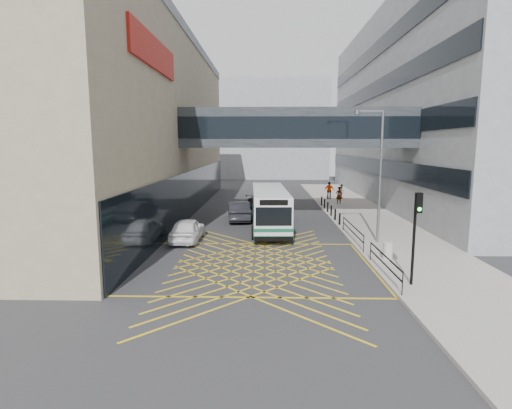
# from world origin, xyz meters

# --- Properties ---
(ground) EXTENTS (120.00, 120.00, 0.00)m
(ground) POSITION_xyz_m (0.00, 0.00, 0.00)
(ground) COLOR #333335
(building_whsmith) EXTENTS (24.17, 42.00, 16.00)m
(building_whsmith) POSITION_xyz_m (-17.98, 16.00, 8.00)
(building_whsmith) COLOR gray
(building_whsmith) RESTS_ON ground
(building_right) EXTENTS (24.09, 44.00, 20.00)m
(building_right) POSITION_xyz_m (23.98, 24.00, 10.00)
(building_right) COLOR gray
(building_right) RESTS_ON ground
(building_far) EXTENTS (28.00, 16.00, 18.00)m
(building_far) POSITION_xyz_m (-2.00, 60.00, 9.00)
(building_far) COLOR gray
(building_far) RESTS_ON ground
(skybridge) EXTENTS (20.00, 4.10, 3.00)m
(skybridge) POSITION_xyz_m (3.00, 12.00, 7.50)
(skybridge) COLOR #2B3035
(skybridge) RESTS_ON ground
(pavement) EXTENTS (6.00, 54.00, 0.16)m
(pavement) POSITION_xyz_m (9.00, 15.00, 0.08)
(pavement) COLOR #9C978E
(pavement) RESTS_ON ground
(box_junction) EXTENTS (12.00, 9.00, 0.01)m
(box_junction) POSITION_xyz_m (0.00, 0.00, 0.00)
(box_junction) COLOR gold
(box_junction) RESTS_ON ground
(bus) EXTENTS (3.01, 10.79, 3.00)m
(bus) POSITION_xyz_m (0.86, 9.27, 1.61)
(bus) COLOR silver
(bus) RESTS_ON ground
(car_white) EXTENTS (2.00, 4.85, 1.54)m
(car_white) POSITION_xyz_m (-4.50, 5.19, 0.77)
(car_white) COLOR white
(car_white) RESTS_ON ground
(car_dark) EXTENTS (2.56, 5.31, 1.60)m
(car_dark) POSITION_xyz_m (-1.64, 12.45, 0.80)
(car_dark) COLOR black
(car_dark) RESTS_ON ground
(car_silver) EXTENTS (3.83, 5.37, 1.54)m
(car_silver) POSITION_xyz_m (0.38, 20.26, 0.77)
(car_silver) COLOR gray
(car_silver) RESTS_ON ground
(traffic_light) EXTENTS (0.30, 0.48, 4.07)m
(traffic_light) POSITION_xyz_m (7.00, -3.31, 2.81)
(traffic_light) COLOR black
(traffic_light) RESTS_ON pavement
(street_lamp) EXTENTS (1.85, 0.42, 8.11)m
(street_lamp) POSITION_xyz_m (7.46, 4.59, 4.78)
(street_lamp) COLOR slate
(street_lamp) RESTS_ON pavement
(litter_bin) EXTENTS (0.52, 0.52, 0.90)m
(litter_bin) POSITION_xyz_m (7.13, 0.75, 0.61)
(litter_bin) COLOR #ADA89E
(litter_bin) RESTS_ON pavement
(kerb_railings) EXTENTS (0.05, 12.54, 1.00)m
(kerb_railings) POSITION_xyz_m (6.15, 1.78, 0.88)
(kerb_railings) COLOR black
(kerb_railings) RESTS_ON pavement
(bollards) EXTENTS (0.14, 10.14, 0.90)m
(bollards) POSITION_xyz_m (6.25, 15.00, 0.61)
(bollards) COLOR black
(bollards) RESTS_ON pavement
(pedestrian_a) EXTENTS (0.80, 0.64, 1.78)m
(pedestrian_a) POSITION_xyz_m (8.15, 20.98, 1.05)
(pedestrian_a) COLOR gray
(pedestrian_a) RESTS_ON pavement
(pedestrian_b) EXTENTS (0.90, 0.74, 1.59)m
(pedestrian_b) POSITION_xyz_m (9.29, 25.52, 0.96)
(pedestrian_b) COLOR gray
(pedestrian_b) RESTS_ON pavement
(pedestrian_c) EXTENTS (1.26, 0.90, 1.94)m
(pedestrian_c) POSITION_xyz_m (7.77, 24.92, 1.13)
(pedestrian_c) COLOR gray
(pedestrian_c) RESTS_ON pavement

